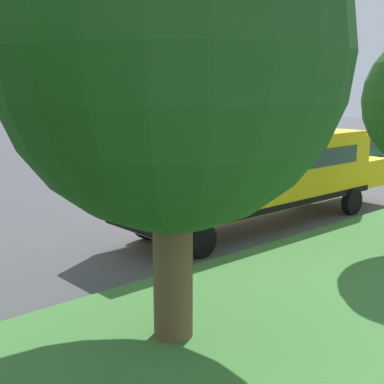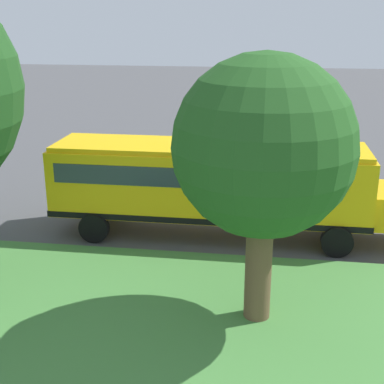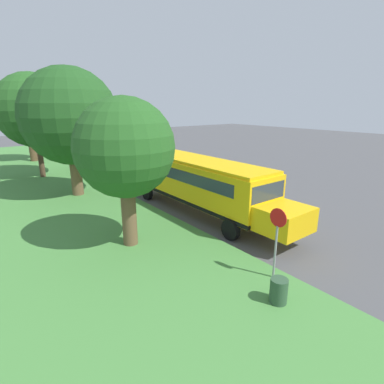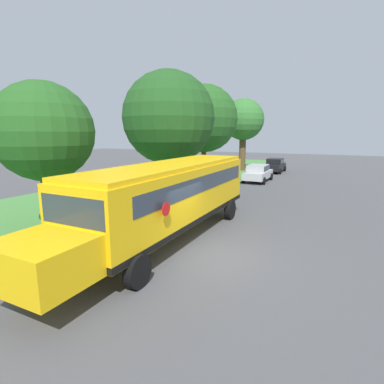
{
  "view_description": "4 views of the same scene",
  "coord_description": "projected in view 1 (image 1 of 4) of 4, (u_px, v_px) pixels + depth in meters",
  "views": [
    {
      "loc": [
        -14.32,
        14.91,
        4.87
      ],
      "look_at": [
        0.04,
        2.11,
        1.02
      ],
      "focal_mm": 50.0,
      "sensor_mm": 36.0,
      "label": 1
    },
    {
      "loc": [
        -19.31,
        -0.69,
        7.24
      ],
      "look_at": [
        -1.1,
        1.95,
        1.12
      ],
      "focal_mm": 50.0,
      "sensor_mm": 36.0,
      "label": 2
    },
    {
      "loc": [
        -12.88,
        -12.13,
        6.16
      ],
      "look_at": [
        -2.42,
        1.36,
        1.16
      ],
      "focal_mm": 28.0,
      "sensor_mm": 36.0,
      "label": 3
    },
    {
      "loc": [
        3.96,
        -9.38,
        4.36
      ],
      "look_at": [
        -2.44,
        3.45,
        1.55
      ],
      "focal_mm": 28.0,
      "sensor_mm": 36.0,
      "label": 4
    }
  ],
  "objects": [
    {
      "name": "oak_tree_roadside_mid",
      "position": [
        158.0,
        58.0,
        9.39
      ],
      "size": [
        6.31,
        6.31,
        8.57
      ],
      "color": "brown",
      "rests_on": "ground"
    },
    {
      "name": "school_bus",
      "position": [
        260.0,
        172.0,
        18.55
      ],
      "size": [
        2.84,
        12.42,
        3.16
      ],
      "color": "yellow",
      "rests_on": "ground"
    },
    {
      "name": "pickup_truck",
      "position": [
        351.0,
        152.0,
        31.21
      ],
      "size": [
        2.28,
        5.4,
        2.1
      ],
      "color": "#236038",
      "rests_on": "ground"
    },
    {
      "name": "ground_plane",
      "position": [
        232.0,
        210.0,
        21.17
      ],
      "size": [
        120.0,
        120.0,
        0.0
      ],
      "primitive_type": "plane",
      "color": "#4C4C4F"
    }
  ]
}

